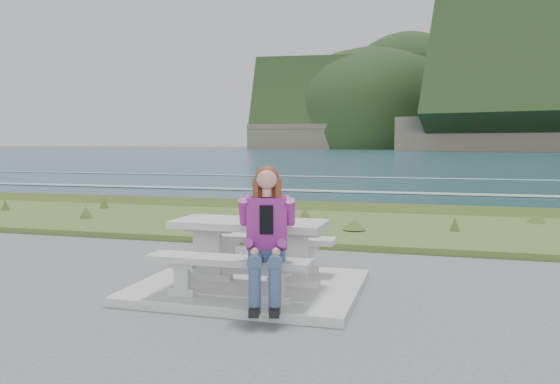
{
  "coord_description": "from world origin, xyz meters",
  "views": [
    {
      "loc": [
        2.08,
        -6.06,
        1.75
      ],
      "look_at": [
        0.04,
        1.2,
        1.09
      ],
      "focal_mm": 35.0,
      "sensor_mm": 36.0,
      "label": 1
    }
  ],
  "objects_px": {
    "picnic_table": "(249,234)",
    "seated_woman": "(266,255)",
    "bench_seaward": "(267,243)",
    "bench_landward": "(228,266)"
  },
  "relations": [
    {
      "from": "seated_woman",
      "to": "bench_seaward",
      "type": "bearing_deg",
      "value": 93.32
    },
    {
      "from": "picnic_table",
      "to": "seated_woman",
      "type": "relative_size",
      "value": 1.26
    },
    {
      "from": "bench_landward",
      "to": "bench_seaward",
      "type": "bearing_deg",
      "value": 90.0
    },
    {
      "from": "bench_seaward",
      "to": "picnic_table",
      "type": "bearing_deg",
      "value": -90.0
    },
    {
      "from": "picnic_table",
      "to": "bench_landward",
      "type": "xyz_separation_m",
      "value": [
        0.0,
        -0.7,
        -0.23
      ]
    },
    {
      "from": "picnic_table",
      "to": "bench_landward",
      "type": "distance_m",
      "value": 0.74
    },
    {
      "from": "bench_landward",
      "to": "bench_seaward",
      "type": "xyz_separation_m",
      "value": [
        0.0,
        1.4,
        0.0
      ]
    },
    {
      "from": "picnic_table",
      "to": "seated_woman",
      "type": "bearing_deg",
      "value": -60.72
    },
    {
      "from": "picnic_table",
      "to": "bench_seaward",
      "type": "distance_m",
      "value": 0.74
    },
    {
      "from": "bench_seaward",
      "to": "seated_woman",
      "type": "distance_m",
      "value": 1.61
    }
  ]
}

